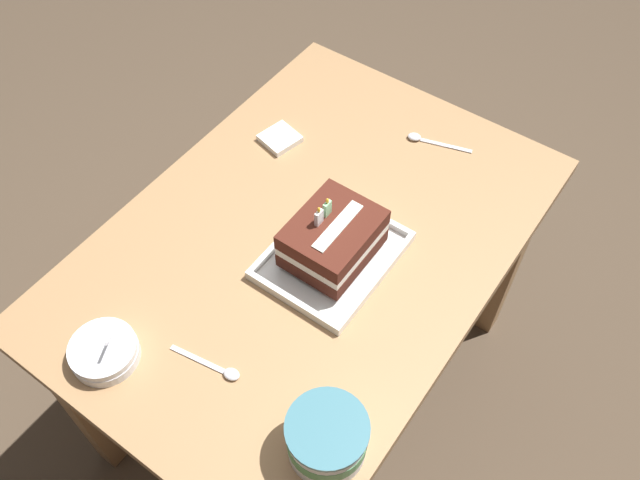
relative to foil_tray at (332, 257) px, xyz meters
The scene contains 9 objects.
ground_plane 0.76m from the foil_tray, 79.77° to the left, with size 8.00×8.00×0.00m, color #4C3D2D.
dining_table 0.14m from the foil_tray, 79.77° to the left, with size 1.13×0.79×0.75m.
foil_tray is the anchor object (origin of this frame).
birthday_cake 0.07m from the foil_tray, 90.00° to the left, with size 0.19×0.15×0.14m.
bowl_stack 0.50m from the foil_tray, 153.38° to the left, with size 0.13×0.13×0.10m.
ice_cream_tub 0.41m from the foil_tray, 146.48° to the right, with size 0.14×0.14×0.10m.
serving_spoon_near_tray 0.42m from the foil_tray, ahead, with size 0.06×0.16×0.01m.
serving_spoon_by_bowls 0.34m from the foil_tray, behind, with size 0.04×0.15×0.01m.
napkin_pile 0.38m from the foil_tray, 54.92° to the left, with size 0.10×0.10×0.02m.
Camera 1 is at (-0.70, -0.53, 1.92)m, focal length 37.60 mm.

